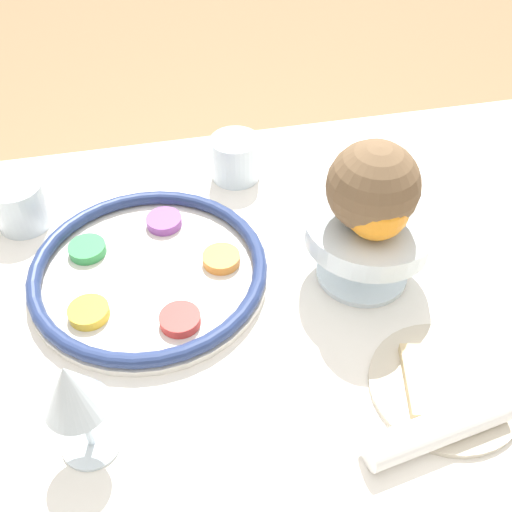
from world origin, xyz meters
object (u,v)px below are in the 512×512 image
orange_fruit (377,208)px  seder_plate (149,271)px  wine_glass (72,391)px  cup_mid (20,205)px  coconut (373,187)px  bread_plate (446,384)px  cup_near (235,158)px  napkin_roll (437,430)px  fruit_stand (368,234)px

orange_fruit → seder_plate: bearing=164.2°
seder_plate → wine_glass: wine_glass is taller
cup_mid → wine_glass: bearing=-77.0°
coconut → bread_plate: bearing=-77.6°
bread_plate → cup_near: size_ratio=2.26×
bread_plate → cup_near: cup_near is taller
cup_near → orange_fruit: bearing=-66.8°
wine_glass → cup_near: (0.25, 0.44, -0.07)m
cup_near → cup_mid: same height
orange_fruit → napkin_roll: bearing=-89.7°
cup_near → cup_mid: (-0.34, -0.05, 0.00)m
seder_plate → cup_near: size_ratio=4.10×
bread_plate → cup_mid: size_ratio=2.26×
orange_fruit → cup_mid: orange_fruit is taller
cup_near → cup_mid: size_ratio=1.00×
fruit_stand → napkin_roll: size_ratio=1.00×
coconut → bread_plate: coconut is taller
wine_glass → orange_fruit: size_ratio=1.82×
napkin_roll → wine_glass: bearing=168.8°
bread_plate → cup_near: 0.49m
fruit_stand → seder_plate: bearing=169.3°
seder_plate → cup_mid: (-0.18, 0.16, 0.02)m
wine_glass → bread_plate: wine_glass is taller
bread_plate → napkin_roll: (-0.04, -0.06, 0.01)m
cup_mid → fruit_stand: bearing=-24.4°
seder_plate → fruit_stand: bearing=-10.7°
cup_mid → seder_plate: bearing=-41.8°
orange_fruit → bread_plate: (0.04, -0.17, -0.14)m
napkin_roll → cup_mid: 0.66m
wine_glass → coconut: size_ratio=1.26×
wine_glass → coconut: 0.41m
wine_glass → fruit_stand: wine_glass is taller
coconut → cup_near: size_ratio=1.44×
wine_glass → napkin_roll: bearing=-11.2°
orange_fruit → bread_plate: 0.22m
wine_glass → bread_plate: (0.41, -0.02, -0.10)m
coconut → cup_mid: bearing=154.6°
wine_glass → orange_fruit: 0.40m
wine_glass → fruit_stand: bearing=25.9°
coconut → cup_mid: 0.52m
fruit_stand → bread_plate: bearing=-80.1°
seder_plate → cup_mid: 0.24m
seder_plate → orange_fruit: (0.28, -0.08, 0.13)m
napkin_roll → coconut: bearing=90.5°
wine_glass → cup_mid: 0.41m
orange_fruit → napkin_roll: (0.00, -0.23, -0.13)m
seder_plate → wine_glass: size_ratio=2.26×
seder_plate → bread_plate: size_ratio=1.82×
napkin_roll → cup_near: bearing=103.5°
seder_plate → bread_plate: bearing=-37.8°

